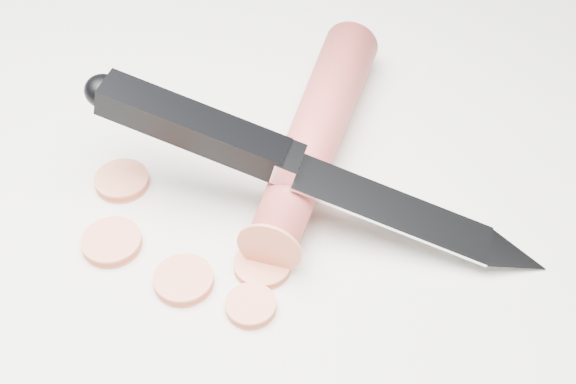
{
  "coord_description": "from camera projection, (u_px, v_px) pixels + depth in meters",
  "views": [
    {
      "loc": [
        0.05,
        -0.35,
        0.37
      ],
      "look_at": [
        0.06,
        -0.02,
        0.02
      ],
      "focal_mm": 50.0,
      "sensor_mm": 36.0,
      "label": 1
    }
  ],
  "objects": [
    {
      "name": "carrot",
      "position": [
        316.0,
        133.0,
        0.52
      ],
      "size": [
        0.1,
        0.2,
        0.03
      ],
      "primitive_type": "cylinder",
      "rotation": [
        1.57,
        0.0,
        -0.33
      ],
      "color": "#C43D39",
      "rests_on": "ground"
    },
    {
      "name": "carrot_slice_4",
      "position": [
        262.0,
        265.0,
        0.47
      ],
      "size": [
        0.03,
        0.03,
        0.01
      ],
      "primitive_type": "cylinder",
      "color": "#EC7955",
      "rests_on": "ground"
    },
    {
      "name": "carrot_slice_1",
      "position": [
        184.0,
        280.0,
        0.46
      ],
      "size": [
        0.03,
        0.03,
        0.01
      ],
      "primitive_type": "cylinder",
      "color": "#EC7955",
      "rests_on": "ground"
    },
    {
      "name": "carrot_slice_3",
      "position": [
        251.0,
        306.0,
        0.45
      ],
      "size": [
        0.03,
        0.03,
        0.01
      ],
      "primitive_type": "cylinder",
      "color": "#EC7955",
      "rests_on": "ground"
    },
    {
      "name": "kitchen_knife",
      "position": [
        315.0,
        169.0,
        0.47
      ],
      "size": [
        0.28,
        0.12,
        0.08
      ],
      "primitive_type": null,
      "color": "silver",
      "rests_on": "ground"
    },
    {
      "name": "carrot_slice_2",
      "position": [
        122.0,
        181.0,
        0.51
      ],
      "size": [
        0.03,
        0.03,
        0.01
      ],
      "primitive_type": "cylinder",
      "color": "#EC7955",
      "rests_on": "ground"
    },
    {
      "name": "carrot_slice_0",
      "position": [
        112.0,
        242.0,
        0.48
      ],
      "size": [
        0.04,
        0.04,
        0.01
      ],
      "primitive_type": "cylinder",
      "color": "#EC7955",
      "rests_on": "ground"
    },
    {
      "name": "ground",
      "position": [
        187.0,
        188.0,
        0.51
      ],
      "size": [
        2.4,
        2.4,
        0.0
      ],
      "primitive_type": "plane",
      "color": "silver",
      "rests_on": "ground"
    }
  ]
}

